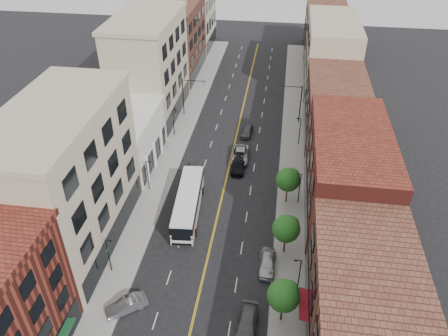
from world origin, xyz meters
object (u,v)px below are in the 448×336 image
at_px(car_lane_c, 247,131).
at_px(city_bus, 188,202).
at_px(car_parked_far, 267,263).
at_px(car_lane_a, 238,165).
at_px(car_parked_mid, 247,324).
at_px(car_lane_behind, 195,170).
at_px(car_angle_b, 127,305).
at_px(car_lane_b, 240,155).

bearing_deg(car_lane_c, city_bus, -99.03).
height_order(car_parked_far, car_lane_c, car_parked_far).
xyz_separation_m(city_bus, car_parked_far, (11.47, -8.45, -1.16)).
distance_m(car_lane_a, car_lane_c, 10.89).
distance_m(car_parked_mid, car_lane_c, 39.74).
bearing_deg(city_bus, car_lane_behind, 91.67).
bearing_deg(car_lane_a, car_lane_c, 86.76).
bearing_deg(car_lane_a, car_angle_b, -108.94).
bearing_deg(car_lane_behind, car_lane_b, -146.88).
height_order(car_lane_a, car_lane_c, car_lane_c).
height_order(car_parked_mid, car_lane_c, car_lane_c).
relative_size(car_parked_far, car_lane_b, 0.81).
distance_m(city_bus, car_angle_b, 17.04).
height_order(car_parked_mid, car_parked_far, car_parked_far).
bearing_deg(car_parked_mid, car_lane_a, 100.89).
height_order(car_lane_b, car_lane_c, car_lane_b).
distance_m(car_lane_behind, car_lane_a, 6.93).
bearing_deg(car_lane_behind, car_lane_a, -166.61).
bearing_deg(car_lane_c, car_lane_b, -86.75).
height_order(city_bus, car_lane_b, city_bus).
height_order(city_bus, car_lane_a, city_bus).
xyz_separation_m(car_parked_mid, car_parked_far, (1.60, 8.70, 0.07)).
xyz_separation_m(car_parked_far, car_lane_behind, (-12.47, 17.79, -0.11)).
bearing_deg(car_lane_b, car_lane_c, 85.59).
bearing_deg(city_bus, car_parked_mid, -64.57).
xyz_separation_m(car_parked_mid, car_lane_behind, (-10.87, 26.48, -0.04)).
bearing_deg(car_parked_mid, car_parked_far, 81.93).
bearing_deg(car_lane_behind, car_parked_far, 120.08).
bearing_deg(car_angle_b, car_lane_c, 129.54).
height_order(car_lane_behind, car_lane_a, car_lane_a).
height_order(car_parked_far, car_lane_b, car_lane_b).
bearing_deg(car_lane_a, car_parked_far, -74.95).
bearing_deg(car_parked_far, car_lane_a, 106.55).
xyz_separation_m(car_parked_mid, car_lane_c, (-3.95, 39.54, 0.00)).
relative_size(car_parked_mid, car_lane_behind, 1.21).
distance_m(car_parked_far, car_lane_behind, 21.73).
xyz_separation_m(car_angle_b, car_parked_far, (14.80, 8.21, 0.07)).
bearing_deg(car_lane_b, car_lane_a, -91.89).
height_order(car_parked_mid, car_lane_b, car_lane_b).
bearing_deg(car_parked_far, city_bus, 143.69).
bearing_deg(city_bus, car_parked_far, -40.89).
distance_m(car_lane_behind, car_lane_b, 8.35).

